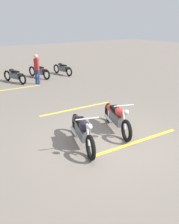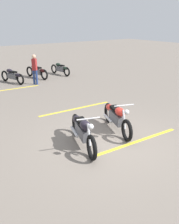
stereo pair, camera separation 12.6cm
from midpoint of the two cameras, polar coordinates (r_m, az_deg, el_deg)
ground_plane at (r=7.52m, az=3.60°, el=-6.61°), size 60.00×60.00×0.00m
motorcycle_bright_foreground at (r=8.12m, az=5.65°, el=-1.01°), size 2.14×0.89×1.04m
motorcycle_dark_foreground at (r=7.11m, az=-2.13°, el=-4.11°), size 2.15×0.85×1.04m
motorcycle_row_far_left at (r=16.58m, az=-6.77°, el=9.74°), size 1.95×0.40×0.74m
motorcycle_row_left at (r=15.83m, az=-11.99°, el=9.04°), size 2.06×0.56×0.79m
motorcycle_row_center at (r=14.93m, az=-17.25°, el=7.88°), size 1.99×0.67×0.77m
bystander_near_row at (r=14.17m, az=-12.59°, el=9.73°), size 0.29×0.29×1.64m
parking_stripe_near at (r=7.60m, az=10.28°, el=-6.58°), size 0.25×3.20×0.01m
parking_stripe_mid at (r=10.17m, az=-3.50°, el=0.75°), size 0.25×3.20×0.01m
parking_stripe_far at (r=13.64m, az=-18.06°, el=4.87°), size 0.25×3.20×0.01m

